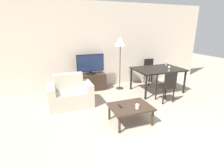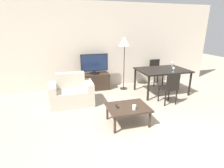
# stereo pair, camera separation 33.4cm
# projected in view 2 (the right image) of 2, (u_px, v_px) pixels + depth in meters

# --- Properties ---
(ground_plane) EXTENTS (18.00, 18.00, 0.00)m
(ground_plane) POSITION_uv_depth(u_px,v_px,m) (171.00, 152.00, 2.85)
(ground_plane) COLOR tan
(wall_back) EXTENTS (7.54, 0.06, 2.70)m
(wall_back) POSITION_uv_depth(u_px,v_px,m) (110.00, 46.00, 5.75)
(wall_back) COLOR beige
(wall_back) RESTS_ON ground_plane
(armchair) EXTENTS (1.09, 0.64, 0.81)m
(armchair) POSITION_uv_depth(u_px,v_px,m) (72.00, 94.00, 4.54)
(armchair) COLOR beige
(armchair) RESTS_ON ground_plane
(tv_stand) EXTENTS (0.90, 0.43, 0.53)m
(tv_stand) POSITION_uv_depth(u_px,v_px,m) (95.00, 81.00, 5.67)
(tv_stand) COLOR #38281E
(tv_stand) RESTS_ON ground_plane
(tv) EXTENTS (0.86, 0.30, 0.62)m
(tv) POSITION_uv_depth(u_px,v_px,m) (94.00, 64.00, 5.48)
(tv) COLOR black
(tv) RESTS_ON tv_stand
(coffee_table) EXTENTS (0.85, 0.67, 0.38)m
(coffee_table) POSITION_uv_depth(u_px,v_px,m) (128.00, 109.00, 3.61)
(coffee_table) COLOR #38281E
(coffee_table) RESTS_ON ground_plane
(dining_table) EXTENTS (1.47, 1.02, 0.74)m
(dining_table) POSITION_uv_depth(u_px,v_px,m) (162.00, 72.00, 5.25)
(dining_table) COLOR black
(dining_table) RESTS_ON ground_plane
(dining_chair_near) EXTENTS (0.40, 0.40, 0.87)m
(dining_chair_near) POSITION_uv_depth(u_px,v_px,m) (170.00, 87.00, 4.49)
(dining_chair_near) COLOR black
(dining_chair_near) RESTS_ON ground_plane
(dining_chair_far) EXTENTS (0.40, 0.40, 0.87)m
(dining_chair_far) POSITION_uv_depth(u_px,v_px,m) (156.00, 71.00, 6.12)
(dining_chair_far) COLOR black
(dining_chair_far) RESTS_ON ground_plane
(floor_lamp) EXTENTS (0.38, 0.38, 1.68)m
(floor_lamp) POSITION_uv_depth(u_px,v_px,m) (125.00, 43.00, 5.32)
(floor_lamp) COLOR black
(floor_lamp) RESTS_ON ground_plane
(remote_primary) EXTENTS (0.04, 0.15, 0.02)m
(remote_primary) POSITION_uv_depth(u_px,v_px,m) (117.00, 106.00, 3.59)
(remote_primary) COLOR black
(remote_primary) RESTS_ON coffee_table
(cup_white_near) EXTENTS (0.07, 0.07, 0.09)m
(cup_white_near) POSITION_uv_depth(u_px,v_px,m) (134.00, 107.00, 3.46)
(cup_white_near) COLOR white
(cup_white_near) RESTS_ON coffee_table
(wine_glass_left) EXTENTS (0.07, 0.07, 0.15)m
(wine_glass_left) POSITION_uv_depth(u_px,v_px,m) (173.00, 69.00, 4.88)
(wine_glass_left) COLOR silver
(wine_glass_left) RESTS_ON dining_table
(wine_glass_center) EXTENTS (0.07, 0.07, 0.15)m
(wine_glass_center) POSITION_uv_depth(u_px,v_px,m) (172.00, 63.00, 5.63)
(wine_glass_center) COLOR silver
(wine_glass_center) RESTS_ON dining_table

